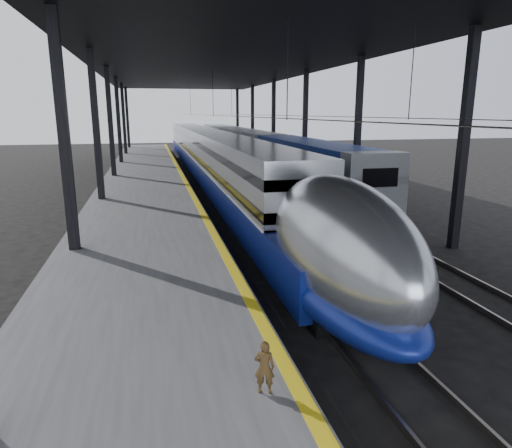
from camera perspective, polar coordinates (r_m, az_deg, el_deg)
name	(u,v)px	position (r m, az deg, el deg)	size (l,w,h in m)	color
ground	(267,318)	(13.29, 1.40, -11.71)	(160.00, 160.00, 0.00)	black
platform	(145,191)	(32.05, -13.73, 4.00)	(6.00, 80.00, 1.00)	#4C4C4F
yellow_strip	(186,182)	(32.05, -8.75, 5.15)	(0.30, 80.00, 0.01)	yellow
rails	(259,193)	(32.98, 0.37, 3.92)	(6.52, 80.00, 0.16)	slate
canopy	(221,60)	(32.17, -4.40, 19.79)	(18.00, 75.00, 9.47)	black
tgv_train	(211,158)	(39.40, -5.68, 8.21)	(2.91, 65.20, 4.17)	#B0B3B7
second_train	(251,150)	(47.10, -0.69, 9.25)	(2.88, 56.05, 3.96)	navy
child	(264,367)	(8.16, 1.06, -17.46)	(0.35, 0.23, 0.97)	#453117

